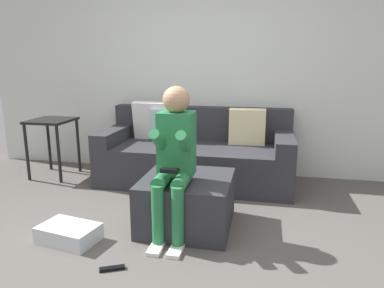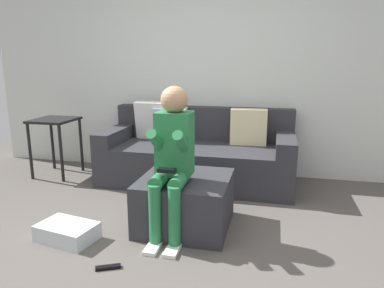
# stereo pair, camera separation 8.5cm
# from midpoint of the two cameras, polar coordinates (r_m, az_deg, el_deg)

# --- Properties ---
(ground_plane) EXTENTS (7.68, 7.68, 0.00)m
(ground_plane) POSITION_cam_midpoint_polar(r_m,az_deg,el_deg) (2.76, -5.42, -17.49)
(ground_plane) COLOR #544F49
(wall_back) EXTENTS (5.91, 0.10, 2.54)m
(wall_back) POSITION_cam_midpoint_polar(r_m,az_deg,el_deg) (4.53, 3.31, 11.44)
(wall_back) COLOR silver
(wall_back) RESTS_ON ground_plane
(couch_sectional) EXTENTS (2.20, 0.94, 0.92)m
(couch_sectional) POSITION_cam_midpoint_polar(r_m,az_deg,el_deg) (4.23, 1.47, -1.66)
(couch_sectional) COLOR #2D2D33
(couch_sectional) RESTS_ON ground_plane
(ottoman) EXTENTS (0.75, 0.75, 0.44)m
(ottoman) POSITION_cam_midpoint_polar(r_m,az_deg,el_deg) (3.11, -0.25, -9.23)
(ottoman) COLOR #2D2D33
(ottoman) RESTS_ON ground_plane
(person_seated) EXTENTS (0.28, 0.57, 1.21)m
(person_seated) POSITION_cam_midpoint_polar(r_m,az_deg,el_deg) (2.82, -2.32, -1.35)
(person_seated) COLOR #26723F
(person_seated) RESTS_ON ground_plane
(storage_bin) EXTENTS (0.50, 0.37, 0.13)m
(storage_bin) POSITION_cam_midpoint_polar(r_m,az_deg,el_deg) (3.10, -18.54, -13.17)
(storage_bin) COLOR silver
(storage_bin) RESTS_ON ground_plane
(side_table) EXTENTS (0.48, 0.51, 0.71)m
(side_table) POSITION_cam_midpoint_polar(r_m,az_deg,el_deg) (4.69, -20.58, 2.21)
(side_table) COLOR black
(side_table) RESTS_ON ground_plane
(remote_near_ottoman) EXTENTS (0.17, 0.11, 0.02)m
(remote_near_ottoman) POSITION_cam_midpoint_polar(r_m,az_deg,el_deg) (2.66, -12.31, -18.70)
(remote_near_ottoman) COLOR black
(remote_near_ottoman) RESTS_ON ground_plane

